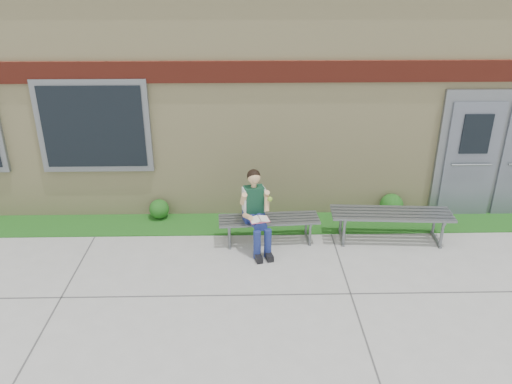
{
  "coord_description": "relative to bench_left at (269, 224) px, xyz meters",
  "views": [
    {
      "loc": [
        -0.44,
        -5.21,
        4.13
      ],
      "look_at": [
        -0.29,
        1.7,
        1.03
      ],
      "focal_mm": 35.0,
      "sensor_mm": 36.0,
      "label": 1
    }
  ],
  "objects": [
    {
      "name": "ground",
      "position": [
        0.07,
        -2.0,
        -0.33
      ],
      "size": [
        80.0,
        80.0,
        0.0
      ],
      "primitive_type": "plane",
      "color": "#9E9E99",
      "rests_on": "ground"
    },
    {
      "name": "grass_strip",
      "position": [
        0.07,
        0.6,
        -0.32
      ],
      "size": [
        16.0,
        0.8,
        0.02
      ],
      "primitive_type": "cube",
      "color": "#1B4E15",
      "rests_on": "ground"
    },
    {
      "name": "school_building",
      "position": [
        0.07,
        3.99,
        1.78
      ],
      "size": [
        16.2,
        6.22,
        4.2
      ],
      "color": "beige",
      "rests_on": "ground"
    },
    {
      "name": "bench_left",
      "position": [
        0.0,
        0.0,
        0.0
      ],
      "size": [
        1.66,
        0.56,
        0.42
      ],
      "rotation": [
        0.0,
        0.0,
        0.06
      ],
      "color": "slate",
      "rests_on": "ground"
    },
    {
      "name": "bench_right",
      "position": [
        2.0,
        0.0,
        0.06
      ],
      "size": [
        1.98,
        0.67,
        0.51
      ],
      "rotation": [
        0.0,
        0.0,
        -0.06
      ],
      "color": "slate",
      "rests_on": "ground"
    },
    {
      "name": "girl",
      "position": [
        -0.21,
        -0.19,
        0.34
      ],
      "size": [
        0.53,
        0.82,
        1.3
      ],
      "rotation": [
        0.0,
        0.0,
        0.24
      ],
      "color": "navy",
      "rests_on": "ground"
    },
    {
      "name": "shrub_mid",
      "position": [
        -1.93,
        0.85,
        -0.13
      ],
      "size": [
        0.35,
        0.35,
        0.35
      ],
      "primitive_type": "sphere",
      "color": "#1B4E15",
      "rests_on": "grass_strip"
    },
    {
      "name": "shrub_east",
      "position": [
        2.26,
        0.85,
        -0.1
      ],
      "size": [
        0.42,
        0.42,
        0.42
      ],
      "primitive_type": "sphere",
      "color": "#1B4E15",
      "rests_on": "grass_strip"
    }
  ]
}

